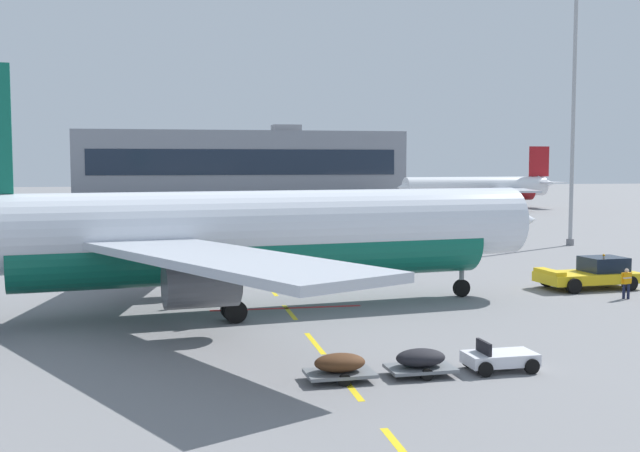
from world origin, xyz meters
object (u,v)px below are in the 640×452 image
at_px(airliner_mid_left, 479,188).
at_px(ground_crew_worker, 626,282).
at_px(baggage_train, 421,361).
at_px(apron_light_mast_far, 574,73).
at_px(airliner_foreground, 249,235).
at_px(pushback_tug, 591,274).

distance_m(airliner_mid_left, ground_crew_worker, 87.56).
height_order(airliner_mid_left, baggage_train, airliner_mid_left).
xyz_separation_m(ground_crew_worker, apron_light_mast_far, (11.26, 26.94, 14.74)).
bearing_deg(airliner_mid_left, ground_crew_worker, -107.01).
distance_m(airliner_foreground, ground_crew_worker, 21.36).
bearing_deg(airliner_foreground, airliner_mid_left, 60.63).
height_order(pushback_tug, ground_crew_worker, pushback_tug).
distance_m(airliner_foreground, pushback_tug, 21.64).
height_order(ground_crew_worker, apron_light_mast_far, apron_light_mast_far).
distance_m(airliner_foreground, apron_light_mast_far, 43.37).
bearing_deg(airliner_foreground, baggage_train, -70.61).
height_order(baggage_train, apron_light_mast_far, apron_light_mast_far).
xyz_separation_m(pushback_tug, ground_crew_worker, (-0.04, -3.80, 0.09)).
xyz_separation_m(airliner_foreground, pushback_tug, (21.18, 3.17, -3.05)).
relative_size(airliner_foreground, apron_light_mast_far, 1.37).
relative_size(pushback_tug, baggage_train, 0.72).
bearing_deg(baggage_train, ground_crew_worker, 38.67).
bearing_deg(ground_crew_worker, apron_light_mast_far, 67.33).
bearing_deg(pushback_tug, apron_light_mast_far, 64.15).
xyz_separation_m(airliner_foreground, apron_light_mast_far, (32.40, 26.32, 11.77)).
distance_m(pushback_tug, ground_crew_worker, 3.80).
relative_size(airliner_foreground, ground_crew_worker, 20.12).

